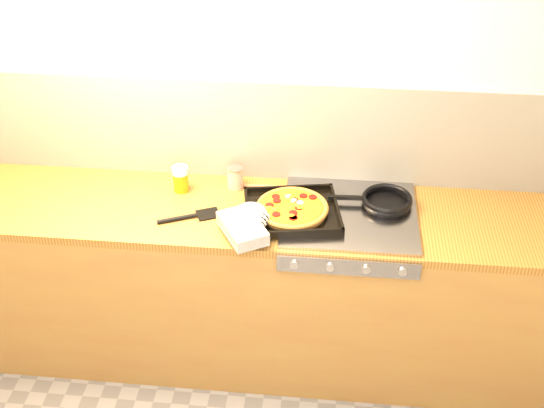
# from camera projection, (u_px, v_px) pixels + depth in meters

# --- Properties ---
(room_shell) EXTENTS (3.20, 3.20, 3.20)m
(room_shell) POSITION_uv_depth(u_px,v_px,m) (258.00, 131.00, 3.20)
(room_shell) COLOR white
(room_shell) RESTS_ON ground
(counter_run) EXTENTS (3.20, 0.62, 0.90)m
(counter_run) POSITION_uv_depth(u_px,v_px,m) (252.00, 284.00, 3.36)
(counter_run) COLOR olive
(counter_run) RESTS_ON ground
(stovetop) EXTENTS (0.60, 0.56, 0.02)m
(stovetop) POSITION_uv_depth(u_px,v_px,m) (350.00, 214.00, 3.07)
(stovetop) COLOR #949398
(stovetop) RESTS_ON counter_run
(pizza_on_tray) EXTENTS (0.56, 0.55, 0.07)m
(pizza_on_tray) POSITION_uv_depth(u_px,v_px,m) (278.00, 213.00, 3.01)
(pizza_on_tray) COLOR black
(pizza_on_tray) RESTS_ON stovetop
(frying_pan) EXTENTS (0.39, 0.24, 0.04)m
(frying_pan) POSITION_uv_depth(u_px,v_px,m) (386.00, 201.00, 3.10)
(frying_pan) COLOR black
(frying_pan) RESTS_ON stovetop
(tomato_can) EXTENTS (0.08, 0.08, 0.11)m
(tomato_can) POSITION_uv_depth(u_px,v_px,m) (235.00, 178.00, 3.23)
(tomato_can) COLOR #A31E0D
(tomato_can) RESTS_ON counter_run
(juice_glass) EXTENTS (0.08, 0.08, 0.13)m
(juice_glass) POSITION_uv_depth(u_px,v_px,m) (181.00, 179.00, 3.20)
(juice_glass) COLOR orange
(juice_glass) RESTS_ON counter_run
(wooden_spoon) EXTENTS (0.30, 0.05, 0.02)m
(wooden_spoon) POSITION_uv_depth(u_px,v_px,m) (277.00, 187.00, 3.24)
(wooden_spoon) COLOR #A66D46
(wooden_spoon) RESTS_ON counter_run
(black_spatula) EXTENTS (0.28, 0.16, 0.02)m
(black_spatula) POSITION_uv_depth(u_px,v_px,m) (190.00, 217.00, 3.05)
(black_spatula) COLOR black
(black_spatula) RESTS_ON counter_run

